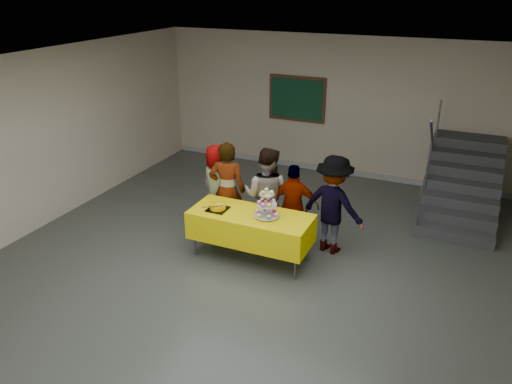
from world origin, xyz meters
TOP-DOWN VIEW (x-y plane):
  - room_shell at (0.00, 0.02)m, footprint 10.00×10.04m
  - bake_table at (-0.16, 0.84)m, footprint 1.88×0.78m
  - cupcake_stand at (0.10, 0.83)m, footprint 0.38×0.38m
  - bear_cake at (-0.69, 0.76)m, footprint 0.32×0.36m
  - schoolchild_a at (-1.09, 1.54)m, footprint 0.88×0.73m
  - schoolchild_b at (-0.83, 1.37)m, footprint 0.70×0.55m
  - schoolchild_c at (-0.16, 1.46)m, footprint 0.81×0.65m
  - schoolchild_d at (0.28, 1.52)m, footprint 0.87×0.52m
  - schoolchild_e at (0.91, 1.59)m, footprint 1.15×0.81m
  - staircase at (2.70, 4.13)m, footprint 1.30×2.40m
  - noticeboard at (-0.93, 4.96)m, footprint 1.30×0.05m

SIDE VIEW (x-z plane):
  - staircase at x=2.70m, z-range -0.53..1.51m
  - bake_table at x=-0.16m, z-range 0.17..0.94m
  - schoolchild_d at x=0.28m, z-range 0.00..1.39m
  - schoolchild_a at x=-1.09m, z-range 0.00..1.54m
  - schoolchild_e at x=0.91m, z-range 0.00..1.61m
  - schoolchild_c at x=-0.16m, z-range 0.00..1.63m
  - bear_cake at x=-0.69m, z-range 0.77..0.89m
  - schoolchild_b at x=-0.83m, z-range 0.00..1.66m
  - cupcake_stand at x=0.10m, z-range 0.72..1.17m
  - noticeboard at x=-0.93m, z-range 1.10..2.10m
  - room_shell at x=0.00m, z-range 0.62..3.64m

